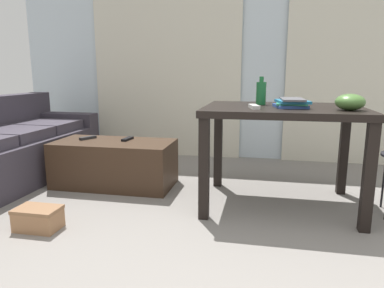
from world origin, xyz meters
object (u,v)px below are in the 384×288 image
at_px(shoebox, 38,218).
at_px(book_stack, 292,103).
at_px(tv_remote_on_table, 254,107).
at_px(coffee_table, 115,163).
at_px(tv_remote_primary, 88,138).
at_px(tv_remote_secondary, 127,139).
at_px(bottle_near, 262,93).
at_px(couch, 5,150).
at_px(bowl, 350,102).
at_px(craft_table, 282,121).

bearing_deg(shoebox, book_stack, 23.92).
bearing_deg(tv_remote_on_table, book_stack, 11.99).
xyz_separation_m(coffee_table, tv_remote_primary, (-0.28, 0.05, 0.22)).
relative_size(tv_remote_on_table, tv_remote_secondary, 1.12).
distance_m(bottle_near, tv_remote_primary, 1.66).
xyz_separation_m(couch, book_stack, (2.62, -0.19, 0.51)).
distance_m(coffee_table, tv_remote_primary, 0.36).
bearing_deg(coffee_table, shoebox, -96.86).
bearing_deg(bottle_near, couch, -179.87).
xyz_separation_m(coffee_table, bottle_near, (1.31, -0.07, 0.67)).
bearing_deg(tv_remote_primary, bottle_near, 23.86).
xyz_separation_m(tv_remote_on_table, tv_remote_primary, (-1.55, 0.44, -0.36)).
relative_size(bowl, tv_remote_primary, 1.17).
bearing_deg(tv_remote_secondary, coffee_table, -134.36).
xyz_separation_m(bottle_near, shoebox, (-1.43, -0.92, -0.80)).
height_order(book_stack, shoebox, book_stack).
distance_m(bowl, tv_remote_secondary, 1.91).
bearing_deg(shoebox, tv_remote_primary, 98.91).
height_order(coffee_table, bowl, bowl).
relative_size(bottle_near, tv_remote_secondary, 1.36).
relative_size(craft_table, book_stack, 3.78).
xyz_separation_m(couch, craft_table, (2.56, -0.13, 0.36)).
bearing_deg(book_stack, coffee_table, 170.38).
height_order(bottle_near, bowl, bottle_near).
height_order(bottle_near, book_stack, bottle_near).
xyz_separation_m(tv_remote_on_table, tv_remote_secondary, (-1.16, 0.47, -0.37)).
bearing_deg(tv_remote_secondary, bottle_near, -1.50).
height_order(tv_remote_on_table, shoebox, tv_remote_on_table).
bearing_deg(book_stack, tv_remote_secondary, 166.51).
bearing_deg(bottle_near, tv_remote_primary, 175.74).
bearing_deg(bottle_near, shoebox, -147.09).
height_order(book_stack, tv_remote_primary, book_stack).
bearing_deg(tv_remote_primary, tv_remote_secondary, 32.81).
relative_size(book_stack, tv_remote_primary, 1.86).
bearing_deg(tv_remote_on_table, tv_remote_secondary, 145.19).
xyz_separation_m(bowl, book_stack, (-0.38, 0.12, -0.02)).
relative_size(bottle_near, shoebox, 0.76).
bearing_deg(couch, book_stack, -4.10).
bearing_deg(craft_table, tv_remote_on_table, -139.38).
height_order(bowl, tv_remote_on_table, bowl).
height_order(couch, coffee_table, couch).
xyz_separation_m(book_stack, tv_remote_secondary, (-1.43, 0.34, -0.39)).
distance_m(couch, shoebox, 1.35).
bearing_deg(bowl, book_stack, 162.04).
bearing_deg(craft_table, tv_remote_secondary, 168.27).
distance_m(couch, tv_remote_primary, 0.82).
bearing_deg(shoebox, bowl, 16.76).
height_order(craft_table, shoebox, craft_table).
bearing_deg(coffee_table, craft_table, -7.78).
relative_size(bottle_near, tv_remote_on_table, 1.21).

